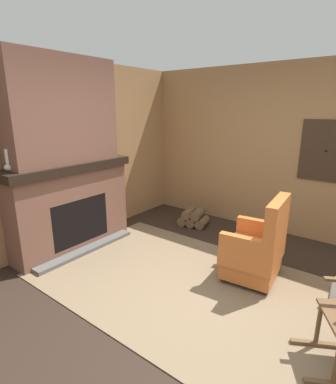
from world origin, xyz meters
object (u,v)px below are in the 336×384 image
object	(u,v)px
oil_lamp_vase	(9,163)
storage_case	(100,153)
armchair	(257,250)
firewood_stack	(193,218)

from	to	relation	value
oil_lamp_vase	storage_case	world-z (taller)	oil_lamp_vase
armchair	oil_lamp_vase	xyz separation A→B (m)	(-2.43, -1.49, 0.95)
firewood_stack	oil_lamp_vase	bearing A→B (deg)	-111.35
armchair	storage_case	size ratio (longest dim) A/B	4.00
armchair	firewood_stack	bearing A→B (deg)	-39.11
firewood_stack	storage_case	xyz separation A→B (m)	(-0.96, -1.13, 1.15)
armchair	firewood_stack	size ratio (longest dim) A/B	1.88
armchair	firewood_stack	distance (m)	1.78
storage_case	firewood_stack	bearing A→B (deg)	49.54
armchair	oil_lamp_vase	distance (m)	3.01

